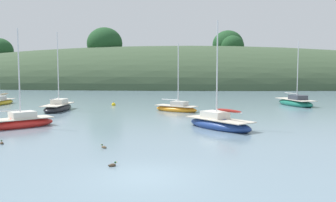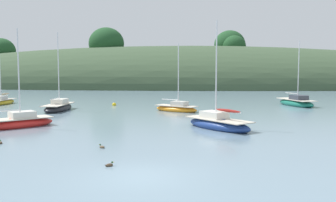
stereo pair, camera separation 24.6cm
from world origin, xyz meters
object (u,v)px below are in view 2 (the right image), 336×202
Objects in this scene: sailboat_white_near at (2,102)px; duck_lone_left at (1,143)px; sailboat_black_sloop at (17,123)px; sailboat_yellow_far at (218,123)px; mooring_buoy_channel at (114,105)px; duck_trailing at (109,165)px; sailboat_blue_center at (177,108)px; sailboat_grey_yawl at (59,107)px; duck_lead at (102,147)px; sailboat_orange_cutter at (296,102)px.

duck_lone_left is at bearing -63.31° from sailboat_white_near.
sailboat_yellow_far is at bearing 0.74° from sailboat_black_sloop.
sailboat_white_near is 11.69× the size of mooring_buoy_channel.
sailboat_blue_center is at bearing 83.91° from duck_trailing.
mooring_buoy_channel reaches higher than duck_lone_left.
sailboat_grey_yawl reaches higher than duck_lead.
sailboat_grey_yawl is (-24.91, -6.29, -0.02)m from sailboat_orange_cutter.
sailboat_orange_cutter is 25.69m from sailboat_grey_yawl.
sailboat_yellow_far is at bearing -34.72° from sailboat_white_near.
sailboat_white_near is at bearing -179.72° from sailboat_orange_cutter.
sailboat_black_sloop is 0.93× the size of sailboat_yellow_far.
sailboat_blue_center reaches higher than sailboat_white_near.
sailboat_yellow_far is 18.74m from mooring_buoy_channel.
sailboat_black_sloop is at bearing -179.26° from sailboat_yellow_far.
sailboat_blue_center is at bearing -154.74° from sailboat_orange_cutter.
duck_trailing is at bearing -96.09° from sailboat_blue_center.
sailboat_grey_yawl reaches higher than duck_trailing.
sailboat_yellow_far is at bearing 62.47° from duck_trailing.
sailboat_white_near is 16.45× the size of duck_trailing.
duck_lead is (-6.60, -6.78, -0.31)m from sailboat_yellow_far.
sailboat_blue_center reaches higher than duck_trailing.
duck_lead is (17.15, -23.23, -0.26)m from sailboat_white_near.
duck_lone_left is at bearing -154.49° from sailboat_yellow_far.
sailboat_blue_center is at bearing 43.84° from sailboat_black_sloop.
sailboat_yellow_far is 19.96× the size of duck_trailing.
duck_lone_left is at bearing 172.06° from duck_lead.
sailboat_orange_cutter is 31.86m from duck_lone_left.
sailboat_yellow_far is (3.21, -10.38, 0.05)m from sailboat_blue_center.
sailboat_orange_cutter is 29.47m from sailboat_black_sloop.
sailboat_black_sloop is at bearing 139.11° from duck_lead.
mooring_buoy_channel is at bearing -177.13° from sailboat_orange_cutter.
sailboat_blue_center is at bearing 0.26° from sailboat_grey_yawl.
mooring_buoy_channel is at bearing -3.69° from sailboat_white_near.
sailboat_orange_cutter is 28.69m from duck_lead.
sailboat_orange_cutter reaches higher than mooring_buoy_channel.
duck_lead is at bearing -125.36° from sailboat_orange_cutter.
sailboat_orange_cutter reaches higher than sailboat_white_near.
sailboat_yellow_far is at bearing 45.77° from duck_lead.
sailboat_blue_center is (20.54, -6.07, -0.01)m from sailboat_white_near.
sailboat_white_near is 28.88m from duck_lead.
duck_lone_left is (2.43, -16.28, -0.29)m from sailboat_grey_yawl.
sailboat_grey_yawl is at bearing -34.71° from sailboat_white_near.
duck_lead and duck_trailing have the same top height.
sailboat_black_sloop reaches higher than duck_lone_left.
sailboat_grey_yawl is at bearing 98.47° from duck_lone_left.
sailboat_grey_yawl is 19.78× the size of duck_lone_left.
sailboat_orange_cutter is at bearing 0.28° from sailboat_white_near.
sailboat_white_near is at bearing 176.31° from mooring_buoy_channel.
duck_trailing is (-15.43, -27.03, -0.31)m from sailboat_orange_cutter.
duck_lead is at bearing -40.89° from sailboat_black_sloop.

